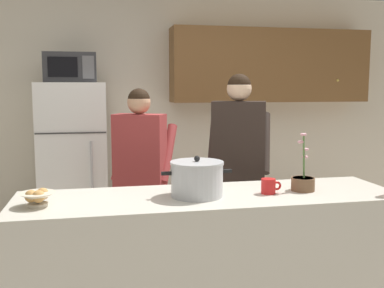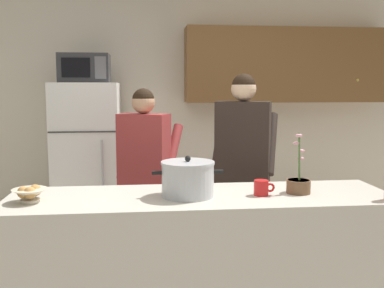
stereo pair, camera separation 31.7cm
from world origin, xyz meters
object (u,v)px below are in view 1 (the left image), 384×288
Objects in this scene: cooking_pot at (197,179)px; coffee_mug at (269,186)px; potted_orchid at (303,181)px; microwave at (71,68)px; person_near_pot at (140,163)px; bread_bowl at (37,198)px; refrigerator at (74,166)px; person_by_sink at (238,152)px.

cooking_pot is 3.34× the size of coffee_mug.
cooking_pot is 0.70m from potted_orchid.
microwave is 1.33m from person_near_pot.
bread_bowl is at bearing -178.85° from coffee_mug.
microwave is at bearing 114.24° from cooking_pot.
coffee_mug is 0.25m from potted_orchid.
refrigerator is at bearing 113.99° from cooking_pot.
refrigerator is at bearing 121.70° from person_near_pot.
person_by_sink is 12.91× the size of coffee_mug.
microwave is at bearing 129.80° from potted_orchid.
person_by_sink reaches higher than potted_orchid.
person_by_sink reaches higher than person_near_pot.
person_by_sink is at bearing -36.67° from microwave.
microwave reaches higher than potted_orchid.
coffee_mug is (1.29, -1.90, 0.15)m from refrigerator.
microwave is at bearing 124.47° from coffee_mug.
microwave reaches higher than cooking_pot.
person_by_sink is (1.36, -1.01, -0.71)m from microwave.
refrigerator is 3.72× the size of cooking_pot.
person_near_pot is 1.35m from potted_orchid.
refrigerator is at bearing 124.16° from coffee_mug.
person_by_sink is 4.44× the size of potted_orchid.
potted_orchid is (1.53, -1.84, -0.79)m from microwave.
microwave is 2.37× the size of bread_bowl.
person_by_sink reaches higher than refrigerator.
person_near_pot is at bearing 135.73° from potted_orchid.
refrigerator is 12.43× the size of coffee_mug.
bread_bowl is 1.63m from potted_orchid.
potted_orchid reaches higher than bread_bowl.
cooking_pot is (0.83, -1.85, -0.74)m from microwave.
cooking_pot is at bearing -122.42° from person_by_sink.
cooking_pot is (0.83, -1.87, 0.21)m from refrigerator.
microwave reaches higher than person_by_sink.
microwave reaches higher than coffee_mug.
potted_orchid reaches higher than cooking_pot.
cooking_pot is (-0.53, -0.83, -0.03)m from person_by_sink.
potted_orchid is (0.17, -0.83, -0.08)m from person_by_sink.
potted_orchid is (0.70, 0.01, -0.05)m from cooking_pot.
person_near_pot reaches higher than coffee_mug.
person_near_pot is 0.98m from cooking_pot.
microwave is 2.41m from coffee_mug.
refrigerator reaches higher than person_near_pot.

